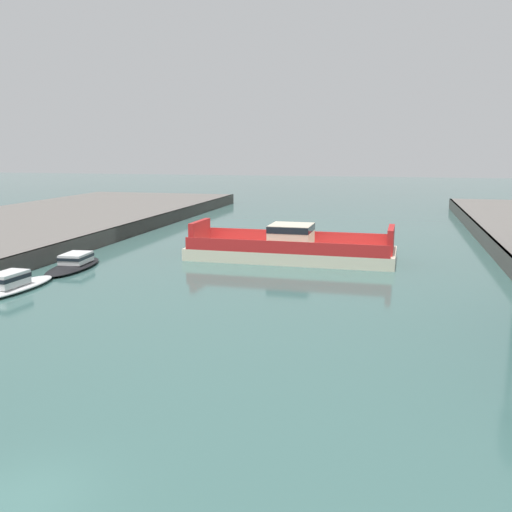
# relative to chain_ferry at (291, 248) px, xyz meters

# --- Properties ---
(ground_plane) EXTENTS (400.00, 400.00, 0.00)m
(ground_plane) POSITION_rel_chain_ferry_xyz_m (-1.02, -38.19, -1.02)
(ground_plane) COLOR #3D6660
(chain_ferry) EXTENTS (19.08, 7.16, 3.30)m
(chain_ferry) POSITION_rel_chain_ferry_xyz_m (0.00, 0.00, 0.00)
(chain_ferry) COLOR beige
(chain_ferry) RESTS_ON ground
(moored_boat_near_left) EXTENTS (2.75, 8.04, 1.49)m
(moored_boat_near_left) POSITION_rel_chain_ferry_xyz_m (-17.27, -16.76, -0.47)
(moored_boat_near_left) COLOR white
(moored_boat_near_left) RESTS_ON ground
(moored_boat_mid_left) EXTENTS (3.49, 8.38, 1.25)m
(moored_boat_mid_left) POSITION_rel_chain_ferry_xyz_m (-17.31, -8.50, -0.56)
(moored_boat_mid_left) COLOR black
(moored_boat_mid_left) RESTS_ON ground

